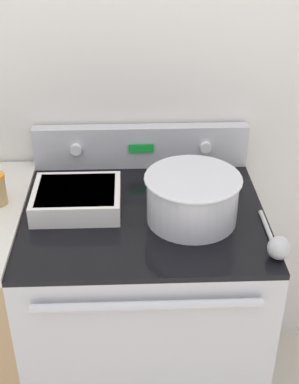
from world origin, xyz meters
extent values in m
cube|color=silver|center=(0.00, 0.71, 1.25)|extent=(8.00, 0.05, 2.50)
cube|color=#BCBCC1|center=(0.00, 0.34, 0.44)|extent=(0.77, 0.67, 0.89)
cube|color=black|center=(0.00, 0.34, 0.90)|extent=(0.77, 0.67, 0.02)
cylinder|color=silver|center=(0.00, -0.02, 0.83)|extent=(0.63, 0.02, 0.02)
cube|color=#BCBCC1|center=(0.00, 0.65, 0.98)|extent=(0.77, 0.05, 0.16)
cylinder|color=white|center=(-0.23, 0.61, 0.99)|extent=(0.04, 0.02, 0.04)
cylinder|color=white|center=(0.23, 0.61, 0.99)|extent=(0.04, 0.02, 0.04)
cube|color=green|center=(0.00, 0.61, 0.99)|extent=(0.09, 0.01, 0.03)
cylinder|color=silver|center=(0.15, 0.28, 0.98)|extent=(0.28, 0.28, 0.15)
torus|color=silver|center=(0.15, 0.28, 1.05)|extent=(0.30, 0.30, 0.01)
cylinder|color=beige|center=(0.15, 0.28, 1.04)|extent=(0.26, 0.26, 0.02)
cube|color=silver|center=(-0.21, 0.36, 0.94)|extent=(0.28, 0.24, 0.07)
cube|color=tan|center=(-0.21, 0.36, 0.95)|extent=(0.25, 0.21, 0.04)
cylinder|color=#B7B7B7|center=(0.37, 0.19, 0.91)|extent=(0.01, 0.23, 0.01)
sphere|color=#B7B7B7|center=(0.37, 0.08, 0.94)|extent=(0.07, 0.07, 0.07)
camera|label=1|loc=(-0.04, -1.11, 1.84)|focal=50.00mm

